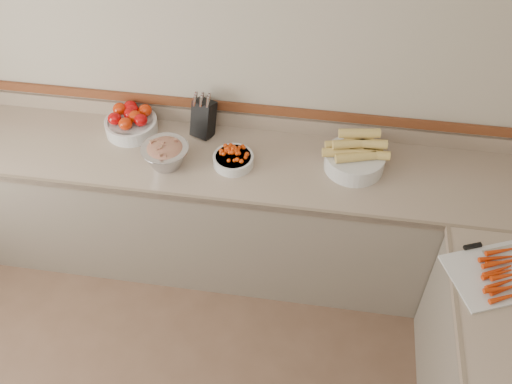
# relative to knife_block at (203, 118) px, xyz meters

# --- Properties ---
(back_wall) EXTENTS (4.00, 0.00, 4.00)m
(back_wall) POSITION_rel_knife_block_xyz_m (0.05, 0.10, 0.28)
(back_wall) COLOR #AFA490
(back_wall) RESTS_ON ground_plane
(counter_back) EXTENTS (4.00, 0.65, 1.08)m
(counter_back) POSITION_rel_knife_block_xyz_m (0.05, -0.22, -0.57)
(counter_back) COLOR gray
(counter_back) RESTS_ON ground_plane
(knife_block) EXTENTS (0.17, 0.18, 0.30)m
(knife_block) POSITION_rel_knife_block_xyz_m (0.00, 0.00, 0.00)
(knife_block) COLOR black
(knife_block) RESTS_ON counter_back
(tomato_bowl) EXTENTS (0.32, 0.32, 0.16)m
(tomato_bowl) POSITION_rel_knife_block_xyz_m (-0.44, -0.04, -0.05)
(tomato_bowl) COLOR silver
(tomato_bowl) RESTS_ON counter_back
(cherry_tomato_bowl) EXTENTS (0.24, 0.24, 0.13)m
(cherry_tomato_bowl) POSITION_rel_knife_block_xyz_m (0.22, -0.24, -0.08)
(cherry_tomato_bowl) COLOR silver
(cherry_tomato_bowl) RESTS_ON counter_back
(corn_bowl) EXTENTS (0.38, 0.34, 0.25)m
(corn_bowl) POSITION_rel_knife_block_xyz_m (0.91, -0.17, -0.04)
(corn_bowl) COLOR silver
(corn_bowl) RESTS_ON counter_back
(rhubarb_bowl) EXTENTS (0.27, 0.27, 0.15)m
(rhubarb_bowl) POSITION_rel_knife_block_xyz_m (-0.16, -0.30, -0.04)
(rhubarb_bowl) COLOR #B2B2BA
(rhubarb_bowl) RESTS_ON counter_back
(cutting_board) EXTENTS (0.53, 0.48, 0.06)m
(cutting_board) POSITION_rel_knife_block_xyz_m (1.61, -0.83, -0.10)
(cutting_board) COLOR beige
(cutting_board) RESTS_ON counter_right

